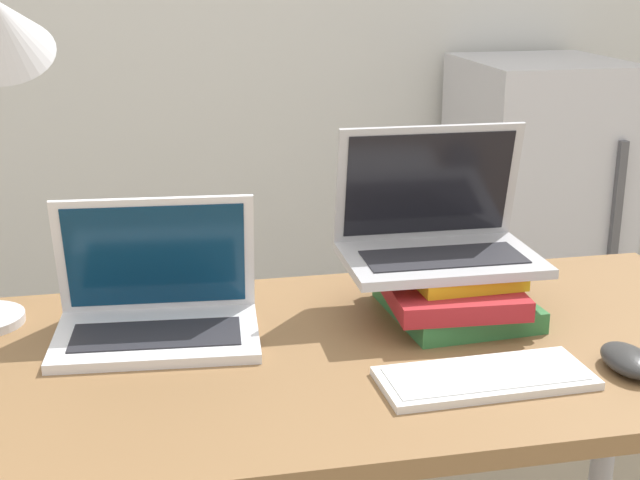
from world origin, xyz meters
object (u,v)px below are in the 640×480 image
object	(u,v)px
mini_fridge	(532,221)
wireless_keyboard	(485,378)
laptop_left	(157,309)
laptop_on_books	(437,233)
book_stack	(453,292)
mouse	(628,360)

from	to	relation	value
mini_fridge	wireless_keyboard	bearing A→B (deg)	-117.46
laptop_left	laptop_on_books	distance (m)	0.49
mini_fridge	laptop_on_books	bearing A→B (deg)	-122.48
book_stack	mini_fridge	bearing A→B (deg)	59.08
laptop_left	laptop_on_books	world-z (taller)	laptop_on_books
mouse	mini_fridge	bearing A→B (deg)	70.16
laptop_on_books	laptop_left	bearing A→B (deg)	-177.62
laptop_left	laptop_on_books	bearing A→B (deg)	2.38
book_stack	wireless_keyboard	world-z (taller)	book_stack
book_stack	wireless_keyboard	distance (m)	0.26
laptop_on_books	mouse	xyz separation A→B (m)	(0.20, -0.30, -0.12)
laptop_on_books	wireless_keyboard	world-z (taller)	laptop_on_books
laptop_left	wireless_keyboard	size ratio (longest dim) A/B	1.09
laptop_left	laptop_on_books	size ratio (longest dim) A/B	1.03
mouse	laptop_left	bearing A→B (deg)	157.70
mouse	mini_fridge	distance (m)	1.52
book_stack	laptop_on_books	distance (m)	0.10
laptop_left	wireless_keyboard	bearing A→B (deg)	-30.42
book_stack	mini_fridge	xyz separation A→B (m)	(0.69, 1.15, -0.25)
mini_fridge	book_stack	bearing A→B (deg)	-120.92
mouse	wireless_keyboard	bearing A→B (deg)	177.61
laptop_left	wireless_keyboard	world-z (taller)	laptop_left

